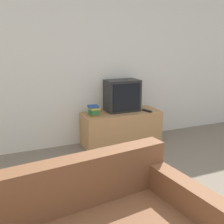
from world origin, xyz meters
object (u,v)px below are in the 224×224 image
(remote_on_stand, at_px, (147,111))
(book_stack, at_px, (93,110))
(tv_stand, at_px, (121,128))
(television, at_px, (122,96))

(remote_on_stand, bearing_deg, book_stack, 173.74)
(book_stack, distance_m, remote_on_stand, 0.89)
(tv_stand, xyz_separation_m, book_stack, (-0.48, -0.02, 0.35))
(tv_stand, height_order, book_stack, book_stack)
(television, distance_m, remote_on_stand, 0.47)
(tv_stand, bearing_deg, book_stack, -177.31)
(tv_stand, bearing_deg, television, 58.68)
(tv_stand, distance_m, television, 0.53)
(tv_stand, relative_size, book_stack, 6.35)
(book_stack, xyz_separation_m, remote_on_stand, (0.88, -0.10, -0.07))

